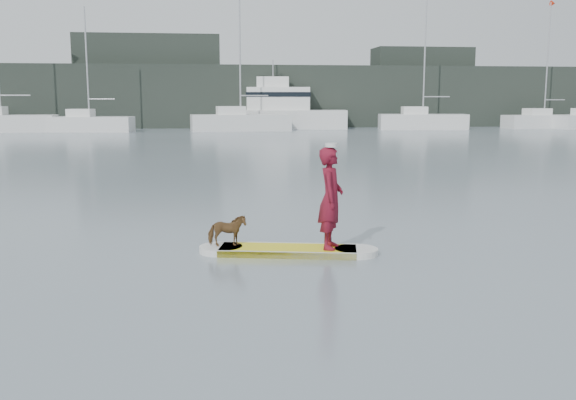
{
  "coord_description": "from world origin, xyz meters",
  "views": [
    {
      "loc": [
        -4.32,
        -12.01,
        2.83
      ],
      "look_at": [
        -2.89,
        -0.6,
        1.0
      ],
      "focal_mm": 40.0,
      "sensor_mm": 36.0,
      "label": 1
    }
  ],
  "objects": [
    {
      "name": "sailboat_d",
      "position": [
        -1.5,
        44.53,
        0.91
      ],
      "size": [
        8.8,
        3.45,
        12.66
      ],
      "rotation": [
        0.0,
        0.0,
        0.09
      ],
      "color": "silver",
      "rests_on": "ground"
    },
    {
      "name": "sailboat_c",
      "position": [
        -14.33,
        44.5,
        0.77
      ],
      "size": [
        7.45,
        3.3,
        10.35
      ],
      "rotation": [
        0.0,
        0.0,
        -0.13
      ],
      "color": "silver",
      "rests_on": "ground"
    },
    {
      "name": "paddleboard",
      "position": [
        -2.89,
        -0.6,
        0.06
      ],
      "size": [
        3.25,
        1.3,
        0.12
      ],
      "rotation": [
        0.0,
        0.0,
        -0.2
      ],
      "color": "yellow",
      "rests_on": "ground"
    },
    {
      "name": "paddle",
      "position": [
        -2.11,
        -0.47,
        0.8
      ],
      "size": [
        0.1,
        0.3,
        2.0
      ],
      "rotation": [
        0.0,
        0.0,
        -0.2
      ],
      "color": "black",
      "rests_on": "ground"
    },
    {
      "name": "sailboat_e",
      "position": [
        15.32,
        45.47,
        0.82
      ],
      "size": [
        8.25,
        3.78,
        11.52
      ],
      "rotation": [
        0.0,
        0.0,
        -0.15
      ],
      "color": "silver",
      "rests_on": "ground"
    },
    {
      "name": "ground",
      "position": [
        0.0,
        0.0,
        0.0
      ],
      "size": [
        140.0,
        140.0,
        0.0
      ],
      "primitive_type": "plane",
      "color": "slate",
      "rests_on": "ground"
    },
    {
      "name": "sailboat_b",
      "position": [
        -21.67,
        45.02,
        0.91
      ],
      "size": [
        8.87,
        2.77,
        13.13
      ],
      "rotation": [
        0.0,
        0.0,
        0.01
      ],
      "color": "silver",
      "rests_on": "ground"
    },
    {
      "name": "dog",
      "position": [
        -4.0,
        -0.37,
        0.41
      ],
      "size": [
        0.71,
        0.36,
        0.58
      ],
      "primitive_type": "imported",
      "rotation": [
        0.0,
        0.0,
        1.64
      ],
      "color": "brown",
      "rests_on": "paddleboard"
    },
    {
      "name": "shore_building_west",
      "position": [
        -10.0,
        54.0,
        4.5
      ],
      "size": [
        14.0,
        4.0,
        9.0
      ],
      "primitive_type": "cube",
      "color": "black",
      "rests_on": "ground"
    },
    {
      "name": "white_cap",
      "position": [
        -2.13,
        -0.75,
        2.0
      ],
      "size": [
        0.22,
        0.22,
        0.07
      ],
      "primitive_type": "cylinder",
      "color": "silver",
      "rests_on": "paddler"
    },
    {
      "name": "shore_mass",
      "position": [
        0.0,
        53.0,
        3.0
      ],
      "size": [
        90.0,
        6.0,
        6.0
      ],
      "primitive_type": "cube",
      "color": "black",
      "rests_on": "ground"
    },
    {
      "name": "motor_yacht_a",
      "position": [
        2.95,
        48.52,
        1.79
      ],
      "size": [
        10.97,
        4.71,
        6.37
      ],
      "rotation": [
        0.0,
        0.0,
        -0.14
      ],
      "color": "silver",
      "rests_on": "ground"
    },
    {
      "name": "paddler",
      "position": [
        -2.13,
        -0.75,
        1.04
      ],
      "size": [
        0.63,
        0.78,
        1.85
      ],
      "primitive_type": "imported",
      "rotation": [
        0.0,
        0.0,
        1.26
      ],
      "color": "maroon",
      "rests_on": "paddleboard"
    },
    {
      "name": "sailboat_f",
      "position": [
        27.62,
        46.28,
        0.8
      ],
      "size": [
        8.12,
        3.27,
        11.83
      ],
      "rotation": [
        0.0,
        0.0,
        0.12
      ],
      "color": "silver",
      "rests_on": "ground"
    },
    {
      "name": "shore_building_east",
      "position": [
        18.0,
        54.0,
        4.0
      ],
      "size": [
        10.0,
        4.0,
        8.0
      ],
      "primitive_type": "cube",
      "color": "black",
      "rests_on": "ground"
    }
  ]
}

